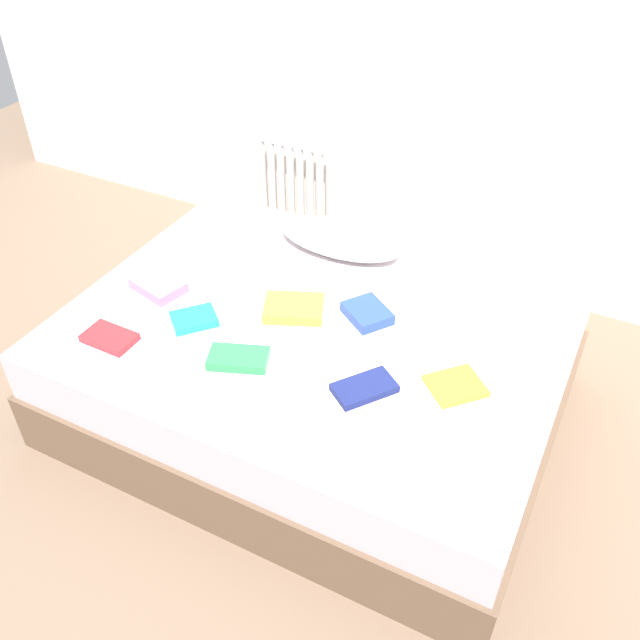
{
  "coord_description": "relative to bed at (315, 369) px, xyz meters",
  "views": [
    {
      "loc": [
        1.0,
        -1.91,
        2.24
      ],
      "look_at": [
        0.0,
        0.05,
        0.48
      ],
      "focal_mm": 38.52,
      "sensor_mm": 36.0,
      "label": 1
    }
  ],
  "objects": [
    {
      "name": "textbook_teal",
      "position": [
        -0.44,
        -0.22,
        0.27
      ],
      "size": [
        0.22,
        0.22,
        0.03
      ],
      "primitive_type": "cube",
      "rotation": [
        0.0,
        0.0,
        0.85
      ],
      "color": "teal",
      "rests_on": "bed"
    },
    {
      "name": "textbook_green",
      "position": [
        -0.15,
        -0.34,
        0.27
      ],
      "size": [
        0.25,
        0.2,
        0.04
      ],
      "primitive_type": "cube",
      "rotation": [
        0.0,
        0.0,
        0.37
      ],
      "color": "green",
      "rests_on": "bed"
    },
    {
      "name": "textbook_pink",
      "position": [
        -0.7,
        -0.1,
        0.28
      ],
      "size": [
        0.25,
        0.2,
        0.05
      ],
      "primitive_type": "cube",
      "rotation": [
        0.0,
        0.0,
        -0.24
      ],
      "color": "pink",
      "rests_on": "bed"
    },
    {
      "name": "back_wall",
      "position": [
        0.0,
        1.35,
        1.15
      ],
      "size": [
        6.0,
        0.1,
        2.8
      ],
      "primitive_type": "cube",
      "color": "silver",
      "rests_on": "ground"
    },
    {
      "name": "textbook_red",
      "position": [
        -0.66,
        -0.46,
        0.27
      ],
      "size": [
        0.2,
        0.13,
        0.03
      ],
      "primitive_type": "cube",
      "rotation": [
        0.0,
        0.0,
        -0.01
      ],
      "color": "red",
      "rests_on": "bed"
    },
    {
      "name": "pillow",
      "position": [
        -0.15,
        0.54,
        0.31
      ],
      "size": [
        0.59,
        0.28,
        0.12
      ],
      "primitive_type": "ellipsoid",
      "color": "white",
      "rests_on": "bed"
    },
    {
      "name": "ground_plane",
      "position": [
        0.0,
        0.0,
        -0.25
      ],
      "size": [
        8.0,
        8.0,
        0.0
      ],
      "primitive_type": "plane",
      "color": "#7F6651"
    },
    {
      "name": "textbook_lime",
      "position": [
        -0.11,
        0.02,
        0.28
      ],
      "size": [
        0.29,
        0.26,
        0.04
      ],
      "primitive_type": "cube",
      "rotation": [
        0.0,
        0.0,
        0.41
      ],
      "color": "#8CC638",
      "rests_on": "bed"
    },
    {
      "name": "textbook_blue",
      "position": [
        0.17,
        0.13,
        0.28
      ],
      "size": [
        0.24,
        0.23,
        0.05
      ],
      "primitive_type": "cube",
      "rotation": [
        0.0,
        0.0,
        -0.61
      ],
      "color": "#2847B7",
      "rests_on": "bed"
    },
    {
      "name": "radiator",
      "position": [
        -0.75,
        1.2,
        0.15
      ],
      "size": [
        0.49,
        0.04,
        0.52
      ],
      "color": "white",
      "rests_on": "ground"
    },
    {
      "name": "bed",
      "position": [
        0.0,
        0.0,
        0.0
      ],
      "size": [
        2.0,
        1.5,
        0.5
      ],
      "color": "brown",
      "rests_on": "ground"
    },
    {
      "name": "textbook_yellow",
      "position": [
        0.63,
        -0.1,
        0.26
      ],
      "size": [
        0.25,
        0.25,
        0.02
      ],
      "primitive_type": "cube",
      "rotation": [
        0.0,
        0.0,
        0.81
      ],
      "color": "yellow",
      "rests_on": "bed"
    },
    {
      "name": "textbook_navy",
      "position": [
        0.34,
        -0.26,
        0.27
      ],
      "size": [
        0.23,
        0.25,
        0.03
      ],
      "primitive_type": "cube",
      "rotation": [
        0.0,
        0.0,
        0.93
      ],
      "color": "navy",
      "rests_on": "bed"
    }
  ]
}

